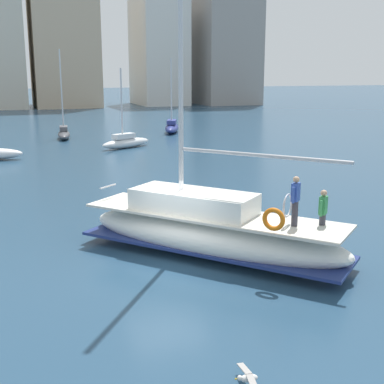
{
  "coord_description": "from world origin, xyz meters",
  "views": [
    {
      "loc": [
        -4.6,
        -15.42,
        6.13
      ],
      "look_at": [
        1.73,
        2.32,
        1.8
      ],
      "focal_mm": 48.79,
      "sensor_mm": 36.0,
      "label": 1
    }
  ],
  "objects_px": {
    "moored_sloop_near": "(64,133)",
    "seagull": "(248,378)",
    "main_sailboat": "(210,229)",
    "moored_cutter_right": "(172,127)",
    "moored_cutter_left": "(126,142)"
  },
  "relations": [
    {
      "from": "seagull",
      "to": "main_sailboat",
      "type": "bearing_deg",
      "value": 74.07
    },
    {
      "from": "main_sailboat",
      "to": "moored_cutter_right",
      "type": "relative_size",
      "value": 1.83
    },
    {
      "from": "main_sailboat",
      "to": "moored_cutter_left",
      "type": "bearing_deg",
      "value": 83.56
    },
    {
      "from": "moored_sloop_near",
      "to": "moored_cutter_left",
      "type": "bearing_deg",
      "value": -62.5
    },
    {
      "from": "main_sailboat",
      "to": "seagull",
      "type": "distance_m",
      "value": 7.85
    },
    {
      "from": "moored_cutter_right",
      "to": "seagull",
      "type": "distance_m",
      "value": 45.42
    },
    {
      "from": "moored_sloop_near",
      "to": "moored_cutter_right",
      "type": "relative_size",
      "value": 1.09
    },
    {
      "from": "main_sailboat",
      "to": "moored_sloop_near",
      "type": "height_order",
      "value": "main_sailboat"
    },
    {
      "from": "main_sailboat",
      "to": "moored_sloop_near",
      "type": "distance_m",
      "value": 34.67
    },
    {
      "from": "moored_sloop_near",
      "to": "seagull",
      "type": "xyz_separation_m",
      "value": [
        -0.98,
        -42.18,
        -0.29
      ]
    },
    {
      "from": "main_sailboat",
      "to": "seagull",
      "type": "height_order",
      "value": "main_sailboat"
    },
    {
      "from": "moored_cutter_left",
      "to": "seagull",
      "type": "distance_m",
      "value": 34.54
    },
    {
      "from": "main_sailboat",
      "to": "moored_cutter_left",
      "type": "xyz_separation_m",
      "value": [
        3.01,
        26.63,
        -0.39
      ]
    },
    {
      "from": "moored_cutter_left",
      "to": "seagull",
      "type": "xyz_separation_m",
      "value": [
        -5.15,
        -34.15,
        -0.27
      ]
    },
    {
      "from": "moored_sloop_near",
      "to": "moored_cutter_right",
      "type": "height_order",
      "value": "moored_sloop_near"
    }
  ]
}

